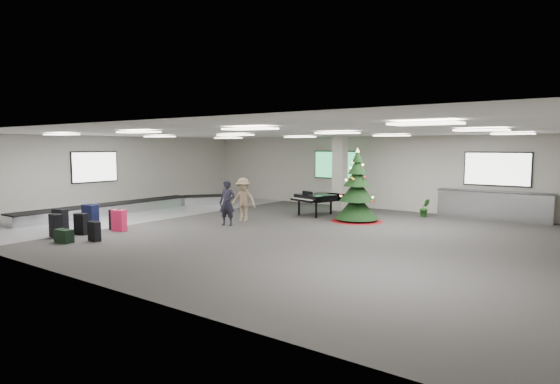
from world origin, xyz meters
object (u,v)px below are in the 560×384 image
Objects in this scene: service_counter at (494,205)px; traveler_b at (243,200)px; traveler_a at (227,203)px; potted_plant_left at (425,208)px; pink_suitcase at (119,220)px; grand_piano at (318,198)px; christmas_tree at (357,196)px; baggage_carousel at (131,207)px.

traveler_b is (-7.38, -5.82, 0.25)m from service_counter.
traveler_a is 0.99× the size of traveler_b.
traveler_a is 7.78m from potted_plant_left.
potted_plant_left is (-2.33, -0.84, -0.19)m from service_counter.
pink_suitcase is 1.00× the size of potted_plant_left.
service_counter is 2.48m from potted_plant_left.
traveler_b reaches higher than potted_plant_left.
grand_piano is at bearing 49.56° from traveler_b.
potted_plant_left is (1.66, 2.53, -0.57)m from christmas_tree.
grand_piano is 2.88× the size of potted_plant_left.
pink_suitcase is at bearing -129.54° from christmas_tree.
traveler_b is 2.21× the size of potted_plant_left.
christmas_tree reaches higher than traveler_a.
christmas_tree reaches higher than potted_plant_left.
baggage_carousel is 4.69m from pink_suitcase.
grand_piano is 4.17m from potted_plant_left.
traveler_a is (2.09, 2.90, 0.44)m from pink_suitcase.
grand_piano is (-5.92, -2.93, 0.17)m from service_counter.
service_counter reaches higher than pink_suitcase.
baggage_carousel is 13.46× the size of potted_plant_left.
baggage_carousel is 12.06m from potted_plant_left.
traveler_a reaches higher than grand_piano.
pink_suitcase is 8.34m from christmas_tree.
christmas_tree is 1.71× the size of traveler_a.
christmas_tree is (5.30, 6.42, 0.58)m from pink_suitcase.
baggage_carousel is 3.58× the size of christmas_tree.
service_counter is 5.23m from christmas_tree.
christmas_tree is 4.19m from traveler_b.
grand_piano is at bearing 28.80° from baggage_carousel.
traveler_b is at bearing -98.93° from grand_piano.
traveler_b is 7.11m from potted_plant_left.
pink_suitcase is at bearing -143.35° from traveler_a.
grand_piano is at bearing -149.82° from potted_plant_left.
service_counter is 2.54× the size of traveler_b.
traveler_a is (5.65, -0.15, 0.58)m from baggage_carousel.
pink_suitcase is 4.42m from traveler_b.
christmas_tree is 1.99m from grand_piano.
potted_plant_left is (3.59, 2.09, -0.35)m from grand_piano.
service_counter is 5.64× the size of pink_suitcase.
potted_plant_left is (4.87, 6.05, -0.43)m from traveler_a.
baggage_carousel is at bearing 175.81° from traveler_b.
pink_suitcase is 3.60m from traveler_a.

